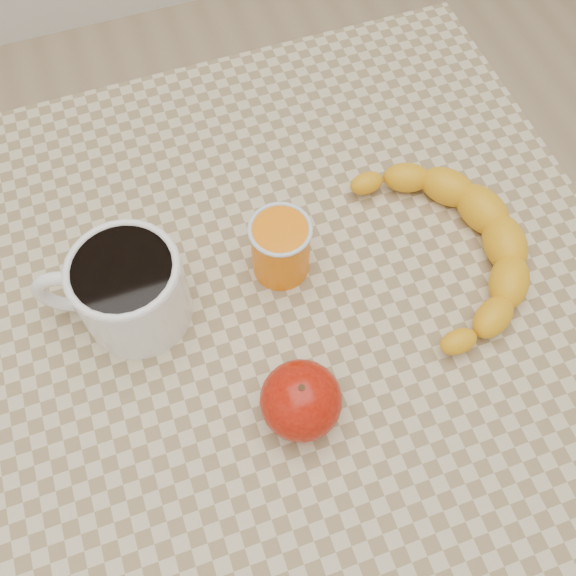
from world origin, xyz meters
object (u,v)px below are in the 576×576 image
object	(u,v)px
apple	(301,400)
table	(288,327)
banana	(449,247)
coffee_mug	(127,288)
orange_juice_glass	(281,247)

from	to	relation	value
apple	table	bearing A→B (deg)	75.98
table	apple	world-z (taller)	apple
table	banana	world-z (taller)	banana
table	coffee_mug	bearing A→B (deg)	167.04
coffee_mug	banana	xyz separation A→B (m)	(0.37, -0.05, -0.03)
orange_juice_glass	banana	bearing A→B (deg)	-15.82
banana	orange_juice_glass	bearing A→B (deg)	171.33
coffee_mug	banana	bearing A→B (deg)	-8.18
table	coffee_mug	distance (m)	0.22
apple	coffee_mug	bearing A→B (deg)	127.92
orange_juice_glass	apple	xyz separation A→B (m)	(-0.04, -0.18, -0.00)
table	apple	xyz separation A→B (m)	(-0.03, -0.14, 0.12)
coffee_mug	banana	size ratio (longest dim) A/B	0.54
table	banana	xyz separation A→B (m)	(0.20, -0.01, 0.11)
coffee_mug	table	bearing A→B (deg)	-12.96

